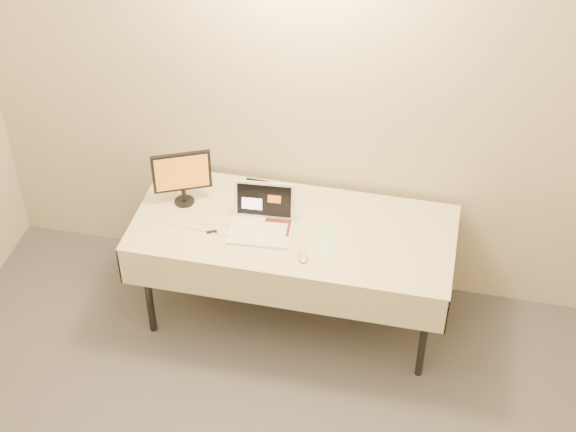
% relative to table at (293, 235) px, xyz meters
% --- Properties ---
extents(back_wall, '(4.00, 0.10, 2.70)m').
position_rel_table_xyz_m(back_wall, '(0.00, 0.45, 0.67)').
color(back_wall, beige).
rests_on(back_wall, ground).
extents(table, '(1.86, 0.81, 0.74)m').
position_rel_table_xyz_m(table, '(0.00, 0.00, 0.00)').
color(table, black).
rests_on(table, ground).
extents(laptop, '(0.38, 0.31, 0.25)m').
position_rel_table_xyz_m(laptop, '(-0.17, -0.04, 0.12)').
color(laptop, white).
rests_on(laptop, table).
extents(monitor, '(0.32, 0.16, 0.35)m').
position_rel_table_xyz_m(monitor, '(-0.68, 0.08, 0.27)').
color(monitor, black).
rests_on(monitor, table).
extents(book, '(0.16, 0.03, 0.21)m').
position_rel_table_xyz_m(book, '(-0.17, -0.02, 0.17)').
color(book, maroon).
rests_on(book, table).
extents(alarm_clock, '(0.14, 0.06, 0.06)m').
position_rel_table_xyz_m(alarm_clock, '(-0.29, 0.30, 0.09)').
color(alarm_clock, black).
rests_on(alarm_clock, table).
extents(clicker, '(0.08, 0.11, 0.03)m').
position_rel_table_xyz_m(clicker, '(0.11, -0.25, 0.07)').
color(clicker, '#B6B6B9').
rests_on(clicker, table).
extents(paper_form, '(0.17, 0.30, 0.00)m').
position_rel_table_xyz_m(paper_form, '(0.20, -0.07, 0.06)').
color(paper_form, beige).
rests_on(paper_form, table).
extents(usb_dongle, '(0.06, 0.04, 0.01)m').
position_rel_table_xyz_m(usb_dongle, '(-0.45, -0.15, 0.07)').
color(usb_dongle, black).
rests_on(usb_dongle, table).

